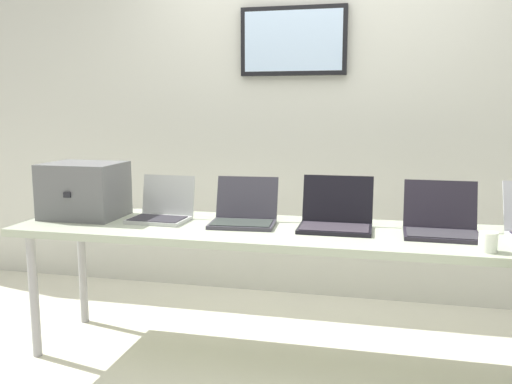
{
  "coord_description": "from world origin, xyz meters",
  "views": [
    {
      "loc": [
        0.45,
        -2.76,
        1.38
      ],
      "look_at": [
        -0.2,
        0.02,
        0.93
      ],
      "focal_mm": 38.04,
      "sensor_mm": 36.0,
      "label": 1
    }
  ],
  "objects_px": {
    "laptop_station_2": "(336,217)",
    "equipment_box": "(84,190)",
    "laptop_station_3": "(441,223)",
    "coffee_mug": "(488,242)",
    "laptop_station_0": "(163,210)",
    "laptop_station_1": "(244,214)",
    "workbench": "(292,238)"
  },
  "relations": [
    {
      "from": "laptop_station_3",
      "to": "coffee_mug",
      "type": "xyz_separation_m",
      "value": [
        0.17,
        -0.3,
        -0.01
      ]
    },
    {
      "from": "workbench",
      "to": "laptop_station_0",
      "type": "relative_size",
      "value": 9.09
    },
    {
      "from": "workbench",
      "to": "equipment_box",
      "type": "relative_size",
      "value": 6.94
    },
    {
      "from": "workbench",
      "to": "laptop_station_3",
      "type": "distance_m",
      "value": 0.76
    },
    {
      "from": "workbench",
      "to": "laptop_station_1",
      "type": "height_order",
      "value": "laptop_station_1"
    },
    {
      "from": "laptop_station_1",
      "to": "laptop_station_3",
      "type": "relative_size",
      "value": 1.0
    },
    {
      "from": "workbench",
      "to": "coffee_mug",
      "type": "xyz_separation_m",
      "value": [
        0.92,
        -0.25,
        0.09
      ]
    },
    {
      "from": "laptop_station_0",
      "to": "laptop_station_2",
      "type": "relative_size",
      "value": 0.87
    },
    {
      "from": "equipment_box",
      "to": "laptop_station_3",
      "type": "xyz_separation_m",
      "value": [
        1.98,
        0.01,
        -0.1
      ]
    },
    {
      "from": "laptop_station_1",
      "to": "coffee_mug",
      "type": "distance_m",
      "value": 1.24
    },
    {
      "from": "laptop_station_2",
      "to": "equipment_box",
      "type": "bearing_deg",
      "value": -178.88
    },
    {
      "from": "workbench",
      "to": "coffee_mug",
      "type": "height_order",
      "value": "coffee_mug"
    },
    {
      "from": "laptop_station_0",
      "to": "laptop_station_3",
      "type": "xyz_separation_m",
      "value": [
        1.51,
        -0.02,
        0.0
      ]
    },
    {
      "from": "workbench",
      "to": "laptop_station_0",
      "type": "height_order",
      "value": "laptop_station_0"
    },
    {
      "from": "equipment_box",
      "to": "laptop_station_3",
      "type": "height_order",
      "value": "equipment_box"
    },
    {
      "from": "laptop_station_0",
      "to": "laptop_station_1",
      "type": "bearing_deg",
      "value": 0.23
    },
    {
      "from": "equipment_box",
      "to": "laptop_station_1",
      "type": "xyz_separation_m",
      "value": [
        0.95,
        0.02,
        -0.1
      ]
    },
    {
      "from": "laptop_station_2",
      "to": "coffee_mug",
      "type": "height_order",
      "value": "laptop_station_2"
    },
    {
      "from": "laptop_station_1",
      "to": "laptop_station_2",
      "type": "xyz_separation_m",
      "value": [
        0.5,
        0.0,
        0.0
      ]
    },
    {
      "from": "laptop_station_1",
      "to": "coffee_mug",
      "type": "bearing_deg",
      "value": -14.91
    },
    {
      "from": "laptop_station_1",
      "to": "laptop_station_2",
      "type": "bearing_deg",
      "value": 0.4
    },
    {
      "from": "laptop_station_0",
      "to": "coffee_mug",
      "type": "bearing_deg",
      "value": -10.7
    },
    {
      "from": "laptop_station_0",
      "to": "coffee_mug",
      "type": "height_order",
      "value": "laptop_station_0"
    },
    {
      "from": "laptop_station_3",
      "to": "laptop_station_2",
      "type": "bearing_deg",
      "value": 177.74
    },
    {
      "from": "laptop_station_0",
      "to": "equipment_box",
      "type": "bearing_deg",
      "value": -177.21
    },
    {
      "from": "laptop_station_1",
      "to": "coffee_mug",
      "type": "height_order",
      "value": "laptop_station_1"
    },
    {
      "from": "equipment_box",
      "to": "coffee_mug",
      "type": "bearing_deg",
      "value": -7.78
    },
    {
      "from": "laptop_station_1",
      "to": "laptop_station_2",
      "type": "height_order",
      "value": "laptop_station_2"
    },
    {
      "from": "laptop_station_3",
      "to": "coffee_mug",
      "type": "relative_size",
      "value": 4.12
    },
    {
      "from": "workbench",
      "to": "equipment_box",
      "type": "distance_m",
      "value": 1.25
    },
    {
      "from": "laptop_station_3",
      "to": "workbench",
      "type": "bearing_deg",
      "value": -176.09
    },
    {
      "from": "workbench",
      "to": "laptop_station_1",
      "type": "relative_size",
      "value": 8.1
    }
  ]
}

